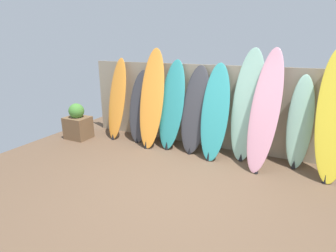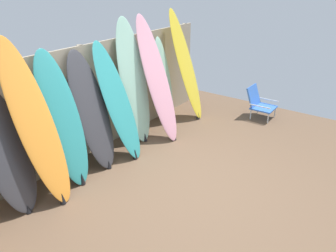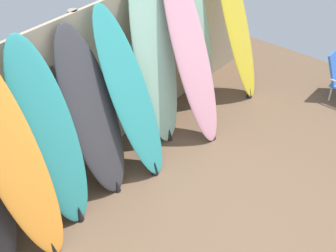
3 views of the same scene
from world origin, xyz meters
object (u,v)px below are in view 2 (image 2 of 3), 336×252
beach_chair (259,102)px  surfboard_yellow_9 (186,66)px  surfboard_orange_2 (36,126)px  surfboard_teal_5 (118,103)px  surfboard_seafoam_8 (165,82)px  surfboard_seafoam_6 (134,83)px  surfboard_pink_7 (157,80)px  surfboard_charcoal_1 (7,152)px  surfboard_charcoal_4 (92,112)px  surfboard_teal_3 (63,121)px

beach_chair → surfboard_yellow_9: bearing=110.0°
beach_chair → surfboard_orange_2: bearing=150.2°
surfboard_teal_5 → surfboard_seafoam_8: bearing=7.6°
surfboard_yellow_9 → beach_chair: 1.72m
surfboard_seafoam_6 → surfboard_pink_7: bearing=-34.0°
surfboard_orange_2 → surfboard_seafoam_6: bearing=4.6°
surfboard_charcoal_1 → surfboard_charcoal_4: size_ratio=0.91×
surfboard_orange_2 → surfboard_teal_5: (1.44, -0.00, -0.14)m
surfboard_charcoal_1 → surfboard_seafoam_8: 3.34m
surfboard_orange_2 → surfboard_yellow_9: (3.44, 0.01, 0.02)m
surfboard_charcoal_1 → beach_chair: (4.66, -1.39, -0.49)m
surfboard_charcoal_1 → surfboard_teal_5: bearing=-3.7°
surfboard_seafoam_6 → surfboard_yellow_9: bearing=-5.9°
surfboard_teal_5 → surfboard_charcoal_1: bearing=176.3°
surfboard_orange_2 → beach_chair: bearing=-16.6°
surfboard_seafoam_6 → beach_chair: size_ratio=3.31×
surfboard_charcoal_1 → surfboard_teal_5: 1.82m
surfboard_pink_7 → surfboard_yellow_9: size_ratio=1.00×
surfboard_seafoam_8 → surfboard_charcoal_1: bearing=-178.5°
surfboard_charcoal_1 → surfboard_teal_3: 0.83m
surfboard_charcoal_1 → surfboard_seafoam_8: size_ratio=0.97×
surfboard_yellow_9 → surfboard_seafoam_8: bearing=158.9°
surfboard_yellow_9 → surfboard_charcoal_1: bearing=178.5°
surfboard_charcoal_1 → surfboard_pink_7: bearing=-4.0°
surfboard_teal_3 → surfboard_teal_5: size_ratio=1.02×
surfboard_seafoam_6 → beach_chair: surfboard_seafoam_6 is taller
surfboard_charcoal_1 → surfboard_seafoam_6: surfboard_seafoam_6 is taller
surfboard_seafoam_8 → beach_chair: (1.33, -1.48, -0.52)m
surfboard_seafoam_8 → surfboard_yellow_9: (0.48, -0.19, 0.24)m
surfboard_orange_2 → surfboard_charcoal_4: (0.98, 0.10, -0.16)m
surfboard_charcoal_4 → surfboard_yellow_9: (2.46, -0.08, 0.18)m
surfboard_orange_2 → surfboard_teal_3: size_ratio=1.12×
surfboard_charcoal_1 → beach_chair: bearing=-16.6°
surfboard_teal_3 → surfboard_orange_2: bearing=-169.6°
surfboard_pink_7 → surfboard_seafoam_8: surfboard_pink_7 is taller
surfboard_charcoal_4 → surfboard_teal_3: bearing=-178.3°
surfboard_teal_3 → surfboard_charcoal_4: 0.54m
beach_chair → surfboard_charcoal_4: bearing=144.2°
surfboard_orange_2 → surfboard_charcoal_4: bearing=5.7°
surfboard_charcoal_4 → beach_chair: bearing=-22.6°
surfboard_teal_5 → surfboard_yellow_9: surfboard_yellow_9 is taller
surfboard_orange_2 → surfboard_seafoam_8: 2.98m
surfboard_seafoam_6 → surfboard_seafoam_8: (0.94, 0.04, -0.22)m
surfboard_charcoal_4 → surfboard_seafoam_8: 1.98m
surfboard_teal_3 → beach_chair: bearing=-19.5°
surfboard_pink_7 → beach_chair: size_ratio=3.33×
surfboard_teal_3 → surfboard_seafoam_8: (2.51, 0.12, -0.10)m
surfboard_seafoam_6 → surfboard_yellow_9: 1.43m
surfboard_orange_2 → surfboard_charcoal_1: bearing=163.0°
surfboard_orange_2 → surfboard_pink_7: size_ratio=0.99×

